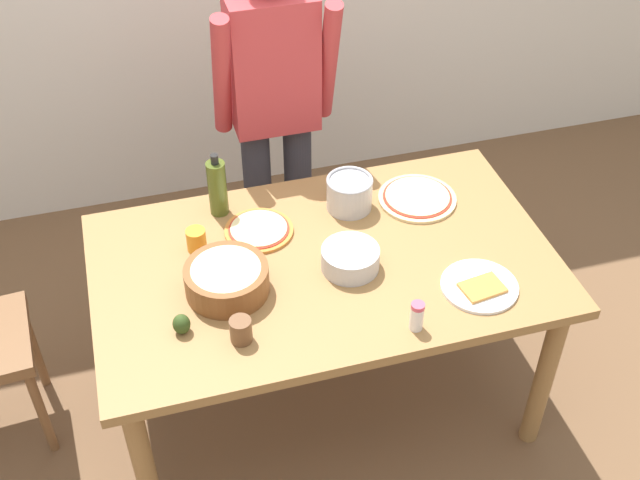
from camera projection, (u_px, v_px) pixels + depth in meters
ground at (323, 397)px, 3.28m from camera, size 8.00×8.00×0.00m
dining_table at (324, 279)px, 2.84m from camera, size 1.60×0.96×0.76m
person_cook at (275, 105)px, 3.21m from camera, size 0.49×0.25×1.62m
pizza_raw_on_board at (417, 198)px, 3.03m from camera, size 0.30×0.30×0.02m
pizza_cooked_on_tray at (259, 230)px, 2.89m from camera, size 0.25×0.25×0.02m
plate_with_slice at (480, 286)px, 2.67m from camera, size 0.26×0.26×0.02m
popcorn_bowl at (227, 277)px, 2.62m from camera, size 0.28×0.28×0.11m
mixing_bowl_steel at (350, 259)px, 2.72m from camera, size 0.20×0.20×0.08m
olive_oil_bottle at (217, 187)px, 2.91m from camera, size 0.07×0.07×0.26m
steel_pot at (349, 193)px, 2.96m from camera, size 0.17×0.17×0.13m
cup_orange at (196, 240)px, 2.79m from camera, size 0.07×0.07×0.08m
cup_small_brown at (241, 330)px, 2.47m from camera, size 0.07×0.07×0.08m
salt_shaker at (417, 316)px, 2.50m from camera, size 0.04×0.04×0.11m
avocado at (182, 324)px, 2.50m from camera, size 0.06×0.06×0.07m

